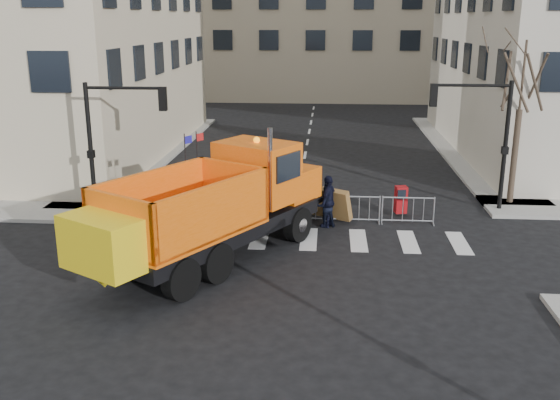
# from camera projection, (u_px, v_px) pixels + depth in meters

# --- Properties ---
(ground) EXTENTS (120.00, 120.00, 0.00)m
(ground) POSITION_uv_depth(u_px,v_px,m) (278.00, 305.00, 17.55)
(ground) COLOR black
(ground) RESTS_ON ground
(sidewalk_back) EXTENTS (64.00, 5.00, 0.15)m
(sidewalk_back) POSITION_uv_depth(u_px,v_px,m) (294.00, 212.00, 25.67)
(sidewalk_back) COLOR gray
(sidewalk_back) RESTS_ON ground
(traffic_light_left) EXTENTS (0.18, 0.18, 5.40)m
(traffic_light_left) POSITION_uv_depth(u_px,v_px,m) (91.00, 152.00, 24.57)
(traffic_light_left) COLOR black
(traffic_light_left) RESTS_ON ground
(traffic_light_right) EXTENTS (0.18, 0.18, 5.40)m
(traffic_light_right) POSITION_uv_depth(u_px,v_px,m) (505.00, 148.00, 25.26)
(traffic_light_right) COLOR black
(traffic_light_right) RESTS_ON ground
(crowd_barriers) EXTENTS (12.60, 0.60, 1.10)m
(crowd_barriers) POSITION_uv_depth(u_px,v_px,m) (274.00, 207.00, 24.73)
(crowd_barriers) COLOR #9EA0A5
(crowd_barriers) RESTS_ON ground
(street_tree) EXTENTS (3.00, 3.00, 7.50)m
(street_tree) POSITION_uv_depth(u_px,v_px,m) (518.00, 119.00, 25.87)
(street_tree) COLOR #382B21
(street_tree) RESTS_ON ground
(plow_truck) EXTENTS (8.33, 11.19, 4.37)m
(plow_truck) POSITION_uv_depth(u_px,v_px,m) (211.00, 205.00, 20.16)
(plow_truck) COLOR black
(plow_truck) RESTS_ON ground
(cop_a) EXTENTS (0.70, 0.55, 1.70)m
(cop_a) POSITION_uv_depth(u_px,v_px,m) (281.00, 204.00, 24.04)
(cop_a) COLOR black
(cop_a) RESTS_ON ground
(cop_b) EXTENTS (0.91, 0.79, 1.62)m
(cop_b) POSITION_uv_depth(u_px,v_px,m) (326.00, 206.00, 23.93)
(cop_b) COLOR black
(cop_b) RESTS_ON ground
(cop_c) EXTENTS (0.89, 1.29, 2.03)m
(cop_c) POSITION_uv_depth(u_px,v_px,m) (328.00, 201.00, 23.86)
(cop_c) COLOR black
(cop_c) RESTS_ON ground
(worker) EXTENTS (1.34, 0.82, 2.02)m
(worker) POSITION_uv_depth(u_px,v_px,m) (176.00, 196.00, 24.07)
(worker) COLOR #CFD519
(worker) RESTS_ON sidewalk_back
(newspaper_box) EXTENTS (0.52, 0.48, 1.10)m
(newspaper_box) POSITION_uv_depth(u_px,v_px,m) (401.00, 200.00, 25.22)
(newspaper_box) COLOR #990B10
(newspaper_box) RESTS_ON sidewalk_back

